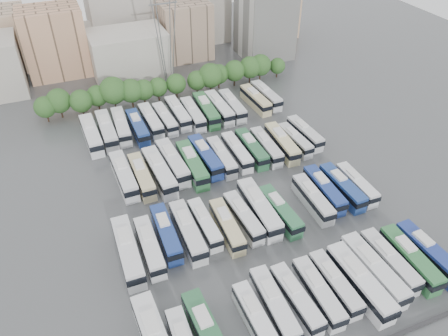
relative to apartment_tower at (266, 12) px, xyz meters
name	(u,v)px	position (x,y,z in m)	size (l,w,h in m)	color
ground	(238,200)	(-34.00, -58.00, -13.00)	(220.00, 220.00, 0.00)	#424447
tree_line	(167,83)	(-34.61, -15.92, -8.75)	(64.79, 7.60, 8.32)	black
city_buildings	(114,33)	(-41.46, 13.86, -5.13)	(102.00, 35.00, 20.00)	#9E998E
apartment_tower	(266,12)	(0.00, 0.00, 0.00)	(14.00, 14.00, 26.00)	silver
electricity_pylon	(164,14)	(-32.00, -8.00, 5.66)	(9.00, 6.91, 33.83)	slate
bus_r0_s2	(208,334)	(-48.94, -82.29, -11.06)	(3.27, 12.68, 3.95)	#2A633D
bus_r0_s4	(256,319)	(-42.15, -82.48, -11.31)	(2.44, 10.97, 3.44)	white
bus_r0_s5	(274,305)	(-38.95, -81.56, -11.17)	(3.05, 11.99, 3.73)	silver
bus_r0_s6	(296,299)	(-35.58, -81.78, -11.26)	(2.84, 11.35, 3.54)	silver
bus_r0_s7	(318,292)	(-32.20, -82.04, -11.24)	(2.81, 11.51, 3.59)	silver
bus_r0_s8	(335,284)	(-29.11, -81.62, -11.28)	(2.44, 11.14, 3.49)	silver
bus_r0_s9	(360,282)	(-25.86, -82.97, -10.95)	(3.16, 13.39, 4.18)	white
bus_r0_s10	(373,270)	(-22.65, -81.89, -10.98)	(3.16, 13.14, 4.10)	silver
bus_r0_s11	(389,261)	(-19.23, -81.30, -11.18)	(2.61, 11.83, 3.71)	silver
bus_r0_s12	(410,259)	(-16.00, -82.12, -11.12)	(3.08, 12.32, 3.84)	#2F6F3D
bus_r0_s13	(428,253)	(-12.60, -82.18, -11.13)	(3.08, 12.22, 3.81)	navy
bus_r1_s0	(128,251)	(-55.40, -64.53, -10.95)	(3.18, 13.39, 4.18)	silver
bus_r1_s1	(150,247)	(-52.05, -64.68, -11.19)	(2.75, 11.78, 3.68)	silver
bus_r1_s2	(166,233)	(-48.83, -62.81, -11.18)	(2.86, 11.90, 3.72)	navy
bus_r1_s3	(188,231)	(-45.46, -63.86, -11.06)	(2.84, 12.65, 3.96)	silver
bus_r1_s4	(205,224)	(-42.26, -63.08, -11.33)	(2.57, 10.90, 3.41)	white
bus_r1_s5	(227,226)	(-39.03, -64.98, -11.25)	(2.84, 11.43, 3.56)	#CCBF8C
bus_r1_s6	(243,217)	(-35.66, -64.11, -11.25)	(3.02, 11.46, 3.56)	silver
bus_r1_s7	(259,208)	(-32.42, -63.45, -10.93)	(3.22, 13.50, 4.22)	silver
bus_r1_s8	(280,211)	(-29.21, -65.09, -11.21)	(3.01, 11.70, 3.64)	#2F6D46
bus_r1_s10	(313,199)	(-22.33, -64.52, -11.22)	(2.87, 11.61, 3.62)	silver
bus_r1_s11	(324,190)	(-19.12, -63.18, -11.18)	(3.08, 11.93, 3.71)	navy
bus_r1_s12	(342,187)	(-15.69, -63.81, -11.17)	(2.78, 11.93, 3.73)	navy
bus_r1_s13	(356,184)	(-12.59, -63.99, -11.32)	(2.53, 10.91, 3.41)	silver
bus_r2_s1	(124,176)	(-52.01, -45.44, -11.01)	(3.16, 12.97, 4.05)	silver
bus_r2_s2	(142,176)	(-48.90, -46.72, -11.14)	(2.76, 12.13, 3.80)	#CABC8B
bus_r2_s3	(159,172)	(-45.51, -47.01, -10.91)	(3.62, 13.70, 4.26)	silver
bus_r2_s4	(173,162)	(-42.26, -44.91, -10.98)	(3.50, 13.26, 4.12)	silver
bus_r2_s5	(192,164)	(-38.93, -47.08, -10.98)	(3.02, 13.17, 4.12)	#2F6F3E
bus_r2_s6	(205,156)	(-35.62, -45.43, -11.06)	(3.35, 12.73, 3.96)	navy
bus_r2_s7	(222,157)	(-32.56, -46.63, -11.22)	(2.67, 11.56, 3.62)	silver
bus_r2_s8	(237,152)	(-28.99, -46.14, -11.22)	(2.63, 11.58, 3.63)	white
bus_r2_s9	(252,148)	(-25.77, -46.29, -11.16)	(2.70, 11.94, 3.74)	#2A633D
bus_r2_s10	(266,147)	(-22.64, -46.76, -11.21)	(2.85, 11.70, 3.65)	silver
bus_r2_s11	(282,143)	(-19.06, -46.95, -11.09)	(3.29, 12.54, 3.90)	beige
bus_r2_s12	(295,140)	(-15.79, -46.72, -11.33)	(2.91, 10.94, 3.40)	silver
bus_r2_s13	(305,133)	(-12.53, -45.26, -11.25)	(3.01, 11.49, 3.57)	silver
bus_r3_s0	(91,135)	(-55.50, -28.81, -10.96)	(3.28, 13.34, 4.16)	silver
bus_r3_s1	(107,130)	(-52.10, -28.25, -10.95)	(2.94, 13.29, 4.17)	silver
bus_r3_s2	(121,126)	(-48.83, -27.54, -11.06)	(3.35, 12.68, 3.94)	silver
bus_r3_s3	(138,127)	(-45.51, -29.22, -11.14)	(2.81, 12.12, 3.79)	navy
bus_r3_s4	(151,121)	(-42.14, -27.72, -11.12)	(3.10, 12.32, 3.84)	silver
bus_r3_s5	(165,119)	(-38.95, -27.98, -11.23)	(3.07, 11.62, 3.61)	silver
bus_r3_s6	(178,113)	(-35.48, -26.78, -11.10)	(2.89, 12.39, 3.87)	white
bus_r3_s7	(193,114)	(-32.39, -28.53, -11.14)	(2.88, 12.14, 3.79)	silver
bus_r3_s8	(206,110)	(-28.99, -28.23, -10.99)	(3.38, 13.18, 4.10)	#2F6E3C
bus_r3_s9	(219,108)	(-25.76, -28.26, -11.03)	(2.93, 12.84, 4.02)	silver
bus_r3_s10	(232,106)	(-22.44, -28.40, -11.12)	(2.89, 12.27, 3.84)	silver
bus_r3_s12	(256,100)	(-15.94, -27.70, -11.16)	(3.20, 12.07, 3.75)	beige
bus_r3_s13	(266,95)	(-12.63, -26.82, -11.15)	(3.14, 12.13, 3.77)	silver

